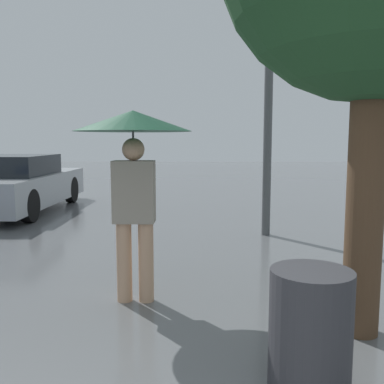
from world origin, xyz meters
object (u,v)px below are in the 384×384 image
parked_car_farthest (17,185)px  trash_bin (310,331)px  street_lamp (270,7)px  pedestrian (133,148)px

parked_car_farthest → trash_bin: parked_car_farthest is taller
street_lamp → trash_bin: street_lamp is taller
parked_car_farthest → pedestrian: bearing=-57.3°
pedestrian → trash_bin: size_ratio=2.38×
trash_bin → pedestrian: bearing=131.4°
pedestrian → parked_car_farthest: bearing=122.7°
pedestrian → trash_bin: pedestrian is taller
parked_car_farthest → street_lamp: bearing=-24.4°
trash_bin → parked_car_farthest: bearing=124.8°
pedestrian → street_lamp: 3.92m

